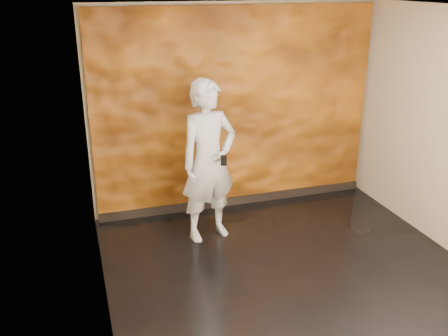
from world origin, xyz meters
TOP-DOWN VIEW (x-y plane):
  - room at (0.00, 0.00)m, footprint 4.02×4.02m
  - feature_wall at (0.00, 1.96)m, footprint 3.90×0.06m
  - baseboard at (0.00, 1.92)m, footprint 3.90×0.04m
  - man at (-0.63, 1.14)m, footprint 0.82×0.63m
  - phone at (-0.54, 0.84)m, footprint 0.07×0.04m

SIDE VIEW (x-z plane):
  - baseboard at x=0.00m, z-range 0.00..0.12m
  - man at x=-0.63m, z-range 0.00..1.99m
  - phone at x=-0.54m, z-range 1.04..1.17m
  - feature_wall at x=0.00m, z-range 0.00..2.75m
  - room at x=0.00m, z-range -0.01..2.81m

